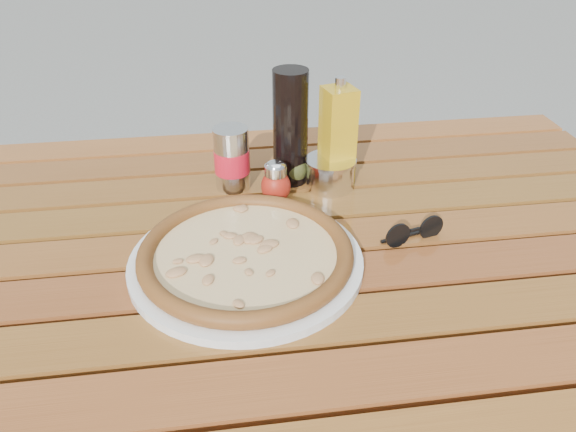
{
  "coord_description": "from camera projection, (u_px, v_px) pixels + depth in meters",
  "views": [
    {
      "loc": [
        -0.11,
        -0.76,
        1.28
      ],
      "look_at": [
        0.0,
        0.02,
        0.78
      ],
      "focal_mm": 35.0,
      "sensor_mm": 36.0,
      "label": 1
    }
  ],
  "objects": [
    {
      "name": "pepper_shaker",
      "position": [
        276.0,
        182.0,
        1.02
      ],
      "size": [
        0.07,
        0.07,
        0.08
      ],
      "rotation": [
        0.0,
        0.0,
        -0.42
      ],
      "color": "#A72213",
      "rests_on": "table"
    },
    {
      "name": "dark_bottle",
      "position": [
        290.0,
        128.0,
        1.05
      ],
      "size": [
        0.07,
        0.07,
        0.22
      ],
      "primitive_type": "cylinder",
      "rotation": [
        0.0,
        0.0,
        0.09
      ],
      "color": "black",
      "rests_on": "table"
    },
    {
      "name": "pizza",
      "position": [
        246.0,
        253.0,
        0.86
      ],
      "size": [
        0.36,
        0.36,
        0.03
      ],
      "rotation": [
        0.0,
        0.0,
        -0.1
      ],
      "color": "#FAE9B3",
      "rests_on": "plate"
    },
    {
      "name": "oregano_shaker",
      "position": [
        294.0,
        164.0,
        1.08
      ],
      "size": [
        0.07,
        0.07,
        0.08
      ],
      "rotation": [
        0.0,
        0.0,
        -0.43
      ],
      "color": "#3F441B",
      "rests_on": "table"
    },
    {
      "name": "sunglasses",
      "position": [
        414.0,
        232.0,
        0.92
      ],
      "size": [
        0.11,
        0.05,
        0.04
      ],
      "rotation": [
        0.0,
        0.0,
        0.25
      ],
      "color": "black",
      "rests_on": "table"
    },
    {
      "name": "soda_can",
      "position": [
        232.0,
        159.0,
        1.05
      ],
      "size": [
        0.08,
        0.08,
        0.12
      ],
      "rotation": [
        0.0,
        0.0,
        -0.29
      ],
      "color": "silver",
      "rests_on": "table"
    },
    {
      "name": "olive_oil_cruet",
      "position": [
        337.0,
        137.0,
        1.04
      ],
      "size": [
        0.07,
        0.07,
        0.21
      ],
      "rotation": [
        0.0,
        0.0,
        0.24
      ],
      "color": "#B38813",
      "rests_on": "table"
    },
    {
      "name": "parmesan_tin",
      "position": [
        330.0,
        173.0,
        1.06
      ],
      "size": [
        0.12,
        0.12,
        0.07
      ],
      "rotation": [
        0.0,
        0.0,
        0.29
      ],
      "color": "silver",
      "rests_on": "table"
    },
    {
      "name": "table",
      "position": [
        290.0,
        274.0,
        0.97
      ],
      "size": [
        1.4,
        0.9,
        0.75
      ],
      "color": "#3A200D",
      "rests_on": "ground"
    },
    {
      "name": "plate",
      "position": [
        246.0,
        261.0,
        0.87
      ],
      "size": [
        0.4,
        0.4,
        0.01
      ],
      "primitive_type": "cylinder",
      "rotation": [
        0.0,
        0.0,
        0.11
      ],
      "color": "silver",
      "rests_on": "table"
    }
  ]
}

